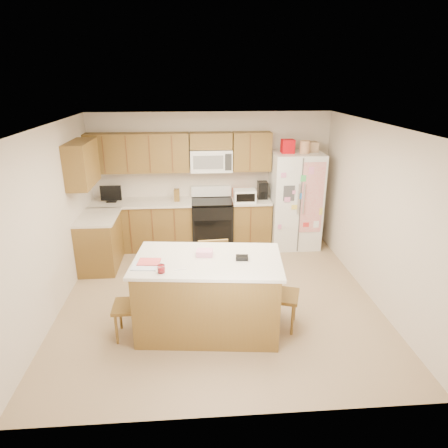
{
  "coord_description": "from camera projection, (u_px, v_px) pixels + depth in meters",
  "views": [
    {
      "loc": [
        -0.32,
        -5.22,
        3.08
      ],
      "look_at": [
        0.11,
        0.35,
        1.03
      ],
      "focal_mm": 32.0,
      "sensor_mm": 36.0,
      "label": 1
    }
  ],
  "objects": [
    {
      "name": "ground",
      "position": [
        219.0,
        296.0,
        5.97
      ],
      "size": [
        4.5,
        4.5,
        0.0
      ],
      "primitive_type": "plane",
      "color": "#97815D",
      "rests_on": "ground"
    },
    {
      "name": "room_shell",
      "position": [
        218.0,
        205.0,
        5.47
      ],
      "size": [
        4.6,
        4.6,
        2.52
      ],
      "color": "beige",
      "rests_on": "ground"
    },
    {
      "name": "cabinetry",
      "position": [
        158.0,
        204.0,
        7.26
      ],
      "size": [
        3.36,
        1.56,
        2.15
      ],
      "color": "brown",
      "rests_on": "ground"
    },
    {
      "name": "stove",
      "position": [
        212.0,
        223.0,
        7.62
      ],
      "size": [
        0.76,
        0.65,
        1.13
      ],
      "color": "black",
      "rests_on": "ground"
    },
    {
      "name": "refrigerator",
      "position": [
        295.0,
        199.0,
        7.52
      ],
      "size": [
        0.9,
        0.79,
        2.04
      ],
      "color": "white",
      "rests_on": "ground"
    },
    {
      "name": "island",
      "position": [
        208.0,
        294.0,
        5.06
      ],
      "size": [
        1.91,
        1.24,
        1.08
      ],
      "color": "brown",
      "rests_on": "ground"
    },
    {
      "name": "windsor_chair_left",
      "position": [
        130.0,
        305.0,
        4.93
      ],
      "size": [
        0.38,
        0.4,
        0.92
      ],
      "color": "brown",
      "rests_on": "ground"
    },
    {
      "name": "windsor_chair_back",
      "position": [
        212.0,
        270.0,
        5.74
      ],
      "size": [
        0.46,
        0.44,
        1.0
      ],
      "color": "brown",
      "rests_on": "ground"
    },
    {
      "name": "windsor_chair_right",
      "position": [
        281.0,
        294.0,
        5.13
      ],
      "size": [
        0.51,
        0.52,
        0.97
      ],
      "color": "brown",
      "rests_on": "ground"
    }
  ]
}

